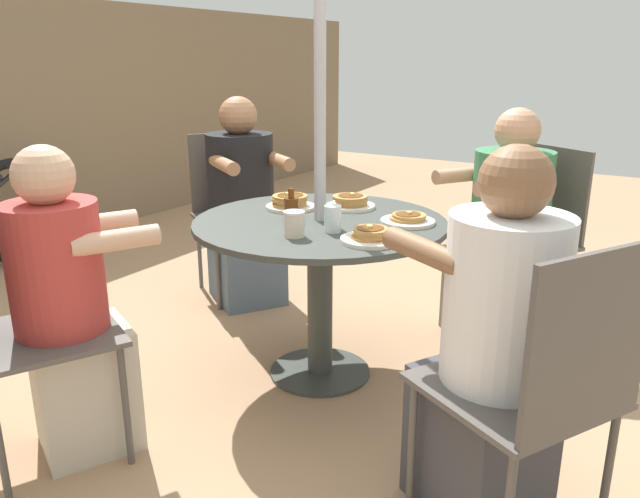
# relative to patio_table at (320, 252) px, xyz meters

# --- Properties ---
(ground_plane) EXTENTS (12.00, 12.00, 0.00)m
(ground_plane) POSITION_rel_patio_table_xyz_m (0.00, 0.00, -0.57)
(ground_plane) COLOR tan
(patio_table) EXTENTS (1.06, 1.06, 0.71)m
(patio_table) POSITION_rel_patio_table_xyz_m (0.00, 0.00, 0.00)
(patio_table) COLOR #383D38
(patio_table) RESTS_ON ground
(umbrella_pole) EXTENTS (0.05, 0.05, 2.13)m
(umbrella_pole) POSITION_rel_patio_table_xyz_m (0.00, 0.00, 0.50)
(umbrella_pole) COLOR #ADADB2
(umbrella_pole) RESTS_ON ground
(patio_chair_north) EXTENTS (0.61, 0.61, 0.93)m
(patio_chair_north) POSITION_rel_patio_table_xyz_m (-1.08, 0.51, -0.03)
(patio_chair_north) COLOR #514C47
(patio_chair_north) RESTS_ON ground
(diner_north) EXTENTS (0.52, 0.46, 1.10)m
(diner_north) POSITION_rel_patio_table_xyz_m (-0.92, 0.43, -0.06)
(diner_north) COLOR beige
(diner_north) RESTS_ON ground
(patio_chair_east) EXTENTS (0.62, 0.62, 0.93)m
(patio_chair_east) POSITION_rel_patio_table_xyz_m (-0.57, -1.05, -0.03)
(patio_chair_east) COLOR #514C47
(patio_chair_east) RESTS_ON ground
(diner_east) EXTENTS (0.52, 0.58, 1.15)m
(diner_east) POSITION_rel_patio_table_xyz_m (-0.48, -0.89, -0.04)
(diner_east) COLOR #3D3D42
(diner_east) RESTS_ON ground
(patio_chair_south) EXTENTS (0.63, 0.63, 0.93)m
(patio_chair_south) POSITION_rel_patio_table_xyz_m (1.02, -0.63, -0.03)
(patio_chair_south) COLOR #514C47
(patio_chair_south) RESTS_ON ground
(diner_south) EXTENTS (0.61, 0.57, 1.13)m
(diner_south) POSITION_rel_patio_table_xyz_m (0.86, -0.53, -0.06)
(diner_south) COLOR gray
(diner_south) RESTS_ON ground
(patio_chair_west) EXTENTS (0.63, 0.63, 0.93)m
(patio_chair_west) POSITION_rel_patio_table_xyz_m (0.64, 1.01, -0.03)
(patio_chair_west) COLOR #514C47
(patio_chair_west) RESTS_ON ground
(diner_west) EXTENTS (0.58, 0.62, 1.16)m
(diner_west) POSITION_rel_patio_table_xyz_m (0.54, 0.85, -0.04)
(diner_west) COLOR slate
(diner_west) RESTS_ON ground
(pancake_plate_a) EXTENTS (0.22, 0.22, 0.07)m
(pancake_plate_a) POSITION_rel_patio_table_xyz_m (0.26, -0.00, 0.17)
(pancake_plate_a) COLOR silver
(pancake_plate_a) RESTS_ON patio_table
(pancake_plate_b) EXTENTS (0.22, 0.22, 0.06)m
(pancake_plate_b) POSITION_rel_patio_table_xyz_m (-0.17, -0.33, 0.16)
(pancake_plate_b) COLOR silver
(pancake_plate_b) RESTS_ON patio_table
(pancake_plate_c) EXTENTS (0.22, 0.22, 0.07)m
(pancake_plate_c) POSITION_rel_patio_table_xyz_m (0.10, 0.22, 0.17)
(pancake_plate_c) COLOR silver
(pancake_plate_c) RESTS_ON patio_table
(pancake_plate_d) EXTENTS (0.22, 0.22, 0.05)m
(pancake_plate_d) POSITION_rel_patio_table_xyz_m (0.14, -0.33, 0.16)
(pancake_plate_d) COLOR silver
(pancake_plate_d) RESTS_ON patio_table
(syrup_bottle) EXTENTS (0.08, 0.06, 0.14)m
(syrup_bottle) POSITION_rel_patio_table_xyz_m (-0.07, 0.10, 0.19)
(syrup_bottle) COLOR #602D0F
(syrup_bottle) RESTS_ON patio_table
(coffee_cup) EXTENTS (0.08, 0.08, 0.10)m
(coffee_cup) POSITION_rel_patio_table_xyz_m (-0.26, -0.05, 0.19)
(coffee_cup) COLOR beige
(coffee_cup) RESTS_ON patio_table
(drinking_glass_a) EXTENTS (0.07, 0.07, 0.10)m
(drinking_glass_a) POSITION_rel_patio_table_xyz_m (-0.13, -0.14, 0.19)
(drinking_glass_a) COLOR silver
(drinking_glass_a) RESTS_ON patio_table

